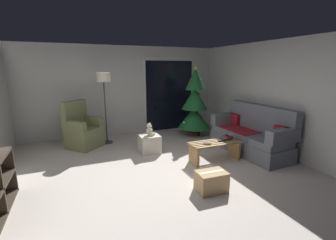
{
  "coord_description": "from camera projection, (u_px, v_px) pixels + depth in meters",
  "views": [
    {
      "loc": [
        -1.39,
        -3.62,
        1.92
      ],
      "look_at": [
        0.4,
        0.7,
        0.85
      ],
      "focal_mm": 24.89,
      "sensor_mm": 36.0,
      "label": 1
    }
  ],
  "objects": [
    {
      "name": "ground_plane",
      "position": [
        162.0,
        176.0,
        4.2
      ],
      "size": [
        7.0,
        7.0,
        0.0
      ],
      "primitive_type": "plane",
      "color": "#BCB2A8"
    },
    {
      "name": "wall_back",
      "position": [
        124.0,
        91.0,
        6.68
      ],
      "size": [
        5.72,
        0.12,
        2.5
      ],
      "primitive_type": "cube",
      "color": "beige",
      "rests_on": "ground"
    },
    {
      "name": "wall_right",
      "position": [
        286.0,
        99.0,
        4.99
      ],
      "size": [
        0.12,
        6.0,
        2.5
      ],
      "primitive_type": "cube",
      "color": "beige",
      "rests_on": "ground"
    },
    {
      "name": "patio_door_frame",
      "position": [
        169.0,
        94.0,
        7.17
      ],
      "size": [
        1.6,
        0.02,
        2.2
      ],
      "primitive_type": "cube",
      "color": "silver",
      "rests_on": "ground"
    },
    {
      "name": "patio_door_glass",
      "position": [
        169.0,
        96.0,
        7.16
      ],
      "size": [
        1.5,
        0.02,
        2.1
      ],
      "primitive_type": "cube",
      "color": "black",
      "rests_on": "ground"
    },
    {
      "name": "couch",
      "position": [
        251.0,
        135.0,
        5.3
      ],
      "size": [
        0.86,
        1.97,
        1.08
      ],
      "color": "slate",
      "rests_on": "ground"
    },
    {
      "name": "coffee_table",
      "position": [
        215.0,
        148.0,
        4.81
      ],
      "size": [
        1.1,
        0.4,
        0.41
      ],
      "color": "#9E7547",
      "rests_on": "ground"
    },
    {
      "name": "remote_black",
      "position": [
        222.0,
        141.0,
        4.83
      ],
      "size": [
        0.16,
        0.08,
        0.02
      ],
      "primitive_type": "cube",
      "rotation": [
        0.0,
        0.0,
        4.44
      ],
      "color": "black",
      "rests_on": "coffee_table"
    },
    {
      "name": "remote_graphite",
      "position": [
        207.0,
        144.0,
        4.63
      ],
      "size": [
        0.16,
        0.09,
        0.02
      ],
      "primitive_type": "cube",
      "rotation": [
        0.0,
        0.0,
        1.25
      ],
      "color": "#333338",
      "rests_on": "coffee_table"
    },
    {
      "name": "book_stack",
      "position": [
        227.0,
        137.0,
        4.96
      ],
      "size": [
        0.24,
        0.22,
        0.07
      ],
      "color": "#285684",
      "rests_on": "coffee_table"
    },
    {
      "name": "cell_phone",
      "position": [
        227.0,
        136.0,
        4.95
      ],
      "size": [
        0.11,
        0.16,
        0.01
      ],
      "primitive_type": "cube",
      "rotation": [
        0.0,
        0.0,
        -0.32
      ],
      "color": "black",
      "rests_on": "book_stack"
    },
    {
      "name": "christmas_tree",
      "position": [
        194.0,
        105.0,
        6.54
      ],
      "size": [
        0.91,
        0.91,
        1.97
      ],
      "color": "#4C1E19",
      "rests_on": "ground"
    },
    {
      "name": "armchair",
      "position": [
        82.0,
        131.0,
        5.64
      ],
      "size": [
        0.97,
        0.97,
        1.13
      ],
      "color": "olive",
      "rests_on": "ground"
    },
    {
      "name": "floor_lamp",
      "position": [
        104.0,
        84.0,
        5.71
      ],
      "size": [
        0.32,
        0.32,
        1.78
      ],
      "color": "#2D2D30",
      "rests_on": "ground"
    },
    {
      "name": "ottoman",
      "position": [
        149.0,
        144.0,
        5.32
      ],
      "size": [
        0.44,
        0.44,
        0.41
      ],
      "primitive_type": "cube",
      "color": "beige",
      "rests_on": "ground"
    },
    {
      "name": "teddy_bear_cream",
      "position": [
        150.0,
        130.0,
        5.24
      ],
      "size": [
        0.22,
        0.21,
        0.29
      ],
      "color": "beige",
      "rests_on": "ottoman"
    },
    {
      "name": "cardboard_box_taped_mid_floor",
      "position": [
        211.0,
        181.0,
        3.66
      ],
      "size": [
        0.48,
        0.34,
        0.32
      ],
      "color": "tan",
      "rests_on": "ground"
    }
  ]
}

